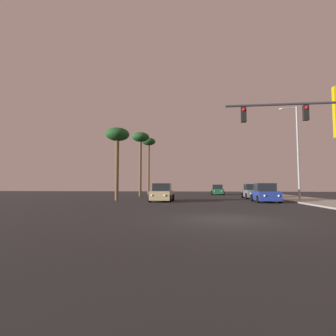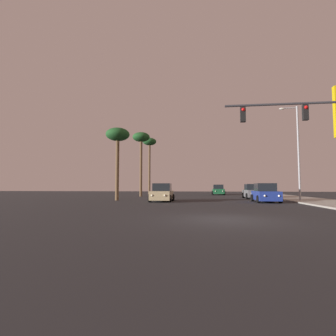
% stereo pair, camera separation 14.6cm
% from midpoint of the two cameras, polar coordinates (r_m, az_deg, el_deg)
% --- Properties ---
extents(ground_plane, '(120.00, 120.00, 0.00)m').
position_cam_midpoint_polar(ground_plane, '(11.58, 12.77, -10.90)').
color(ground_plane, '#28282B').
extents(car_tan, '(2.04, 4.33, 1.68)m').
position_cam_midpoint_polar(car_tan, '(24.63, -1.13, -5.51)').
color(car_tan, tan).
rests_on(car_tan, ground).
extents(car_green, '(2.04, 4.31, 1.68)m').
position_cam_midpoint_polar(car_green, '(44.52, 10.97, -4.76)').
color(car_green, '#195933').
rests_on(car_green, ground).
extents(car_blue, '(2.04, 4.33, 1.68)m').
position_cam_midpoint_polar(car_blue, '(25.14, 20.60, -5.22)').
color(car_blue, navy).
rests_on(car_blue, ground).
extents(car_grey, '(2.04, 4.31, 1.68)m').
position_cam_midpoint_polar(car_grey, '(32.31, 18.13, -4.95)').
color(car_grey, slate).
rests_on(car_grey, ground).
extents(traffic_light_mast, '(7.13, 0.36, 6.50)m').
position_cam_midpoint_polar(traffic_light_mast, '(17.38, 29.41, 7.49)').
color(traffic_light_mast, '#38383D').
rests_on(traffic_light_mast, sidewalk_right).
extents(street_lamp, '(1.74, 0.24, 9.00)m').
position_cam_midpoint_polar(street_lamp, '(27.93, 26.39, 4.05)').
color(street_lamp, '#99999E').
rests_on(street_lamp, sidewalk_right).
extents(palm_tree_near, '(2.40, 2.40, 7.33)m').
position_cam_midpoint_polar(palm_tree_near, '(27.20, -10.74, 6.50)').
color(palm_tree_near, brown).
rests_on(palm_tree_near, ground).
extents(palm_tree_mid, '(2.40, 2.40, 8.94)m').
position_cam_midpoint_polar(palm_tree_mid, '(36.92, -5.75, 5.94)').
color(palm_tree_mid, brown).
rests_on(palm_tree_mid, ground).
extents(palm_tree_far, '(2.40, 2.40, 10.02)m').
position_cam_midpoint_polar(palm_tree_far, '(46.88, -3.95, 4.98)').
color(palm_tree_far, brown).
rests_on(palm_tree_far, ground).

